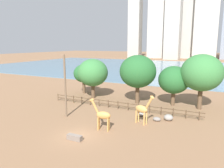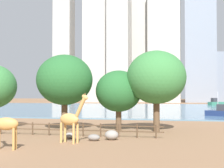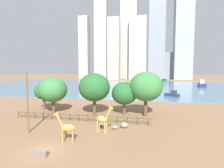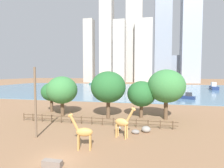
# 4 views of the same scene
# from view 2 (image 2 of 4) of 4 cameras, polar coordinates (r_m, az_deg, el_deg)

# --- Properties ---
(ground_plane) EXTENTS (400.00, 400.00, 0.00)m
(ground_plane) POSITION_cam_2_polar(r_m,az_deg,el_deg) (101.93, 3.91, -4.03)
(ground_plane) COLOR #8C6647
(harbor_water) EXTENTS (180.00, 86.00, 0.20)m
(harbor_water) POSITION_cam_2_polar(r_m,az_deg,el_deg) (98.97, 3.65, -4.05)
(harbor_water) COLOR slate
(harbor_water) RESTS_ON ground
(giraffe_tall) EXTENTS (2.99, 1.48, 4.33)m
(giraffe_tall) POSITION_cam_2_polar(r_m,az_deg,el_deg) (29.65, -6.85, -5.82)
(giraffe_tall) COLOR tan
(giraffe_tall) RESTS_ON ground
(giraffe_companion) EXTENTS (2.84, 1.05, 4.16)m
(giraffe_companion) POSITION_cam_2_polar(r_m,az_deg,el_deg) (27.32, -17.47, -6.29)
(giraffe_companion) COLOR #C18C47
(giraffe_companion) RESTS_ON ground
(boulder_near_fence) EXTENTS (1.27, 1.18, 0.89)m
(boulder_near_fence) POSITION_cam_2_polar(r_m,az_deg,el_deg) (31.71, -0.08, -8.48)
(boulder_near_fence) COLOR gray
(boulder_near_fence) RESTS_ON ground
(boulder_by_pole) EXTENTS (0.96, 0.75, 0.56)m
(boulder_by_pole) POSITION_cam_2_polar(r_m,az_deg,el_deg) (32.94, -7.04, -8.50)
(boulder_by_pole) COLOR gray
(boulder_by_pole) RESTS_ON ground
(boulder_small) EXTENTS (1.11, 0.79, 0.60)m
(boulder_small) POSITION_cam_2_polar(r_m,az_deg,el_deg) (31.15, -3.04, -8.87)
(boulder_small) COLOR gray
(boulder_small) RESTS_ON ground
(enclosure_fence) EXTENTS (26.12, 0.14, 1.30)m
(enclosure_fence) POSITION_cam_2_polar(r_m,az_deg,el_deg) (36.32, -12.79, -7.09)
(enclosure_fence) COLOR #4C3826
(enclosure_fence) RESTS_ON ground
(tree_left_large) EXTENTS (5.34, 5.34, 6.94)m
(tree_left_large) POSITION_cam_2_polar(r_m,az_deg,el_deg) (39.79, 1.11, -1.22)
(tree_left_large) COLOR brown
(tree_left_large) RESTS_ON ground
(tree_center_broad) EXTENTS (6.66, 6.66, 9.09)m
(tree_center_broad) POSITION_cam_2_polar(r_m,az_deg,el_deg) (38.79, 7.38, 1.09)
(tree_center_broad) COLOR brown
(tree_center_broad) RESTS_ON ground
(tree_left_small) EXTENTS (6.50, 6.50, 8.77)m
(tree_left_small) POSITION_cam_2_polar(r_m,az_deg,el_deg) (40.02, -7.89, 0.65)
(tree_left_small) COLOR brown
(tree_left_small) RESTS_ON ground
(boat_ferry) EXTENTS (5.96, 5.30, 2.60)m
(boat_ferry) POSITION_cam_2_polar(r_m,az_deg,el_deg) (128.29, 16.85, -3.00)
(boat_ferry) COLOR #337259
(boat_ferry) RESTS_ON harbor_water
(boat_sailboat) EXTENTS (5.12, 3.89, 4.39)m
(boat_sailboat) POSITION_cam_2_polar(r_m,az_deg,el_deg) (65.58, 17.50, -4.45)
(boat_sailboat) COLOR navy
(boat_sailboat) RESTS_ON harbor_water
(boat_barge) EXTENTS (5.07, 4.73, 4.60)m
(boat_barge) POSITION_cam_2_polar(r_m,az_deg,el_deg) (139.23, -7.73, -2.99)
(boat_barge) COLOR #337259
(boat_barge) RESTS_ON harbor_water
(skyline_block_central) EXTENTS (10.16, 10.72, 54.23)m
(skyline_block_central) POSITION_cam_2_polar(r_m,az_deg,el_deg) (163.14, 1.22, 6.40)
(skyline_block_central) COLOR #ADA89E
(skyline_block_central) RESTS_ON ground
(skyline_tower_glass) EXTENTS (15.50, 14.91, 57.22)m
(skyline_tower_glass) POSITION_cam_2_polar(r_m,az_deg,el_deg) (173.52, 8.75, 6.43)
(skyline_tower_glass) COLOR #B7B2A8
(skyline_tower_glass) RESTS_ON ground
(skyline_block_left) EXTENTS (11.90, 13.98, 82.65)m
(skyline_block_left) POSITION_cam_2_polar(r_m,az_deg,el_deg) (182.45, -2.51, 10.07)
(skyline_block_left) COLOR #B7B2A8
(skyline_block_left) RESTS_ON ground
(skyline_tower_short) EXTENTS (9.11, 8.33, 59.26)m
(skyline_tower_short) POSITION_cam_2_polar(r_m,az_deg,el_deg) (179.00, -8.02, 6.51)
(skyline_tower_short) COLOR #ADA89E
(skyline_tower_short) RESTS_ON ground
(skyline_block_wide) EXTENTS (15.03, 14.24, 83.42)m
(skyline_block_wide) POSITION_cam_2_polar(r_m,az_deg,el_deg) (181.99, 14.43, 10.27)
(skyline_block_wide) COLOR gray
(skyline_block_wide) RESTS_ON ground
(skyline_tower_far) EXTENTS (15.45, 11.63, 92.24)m
(skyline_tower_far) POSITION_cam_2_polar(r_m,az_deg,el_deg) (184.02, 5.94, 11.50)
(skyline_tower_far) COLOR #B7B2A8
(skyline_tower_far) RESTS_ON ground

